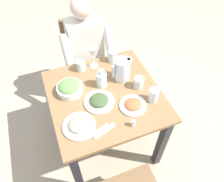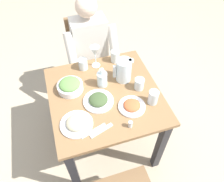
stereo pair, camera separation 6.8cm
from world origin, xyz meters
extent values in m
plane|color=tan|center=(0.00, 0.00, 0.00)|extent=(8.00, 8.00, 0.00)
cube|color=olive|center=(0.00, 0.00, 0.73)|extent=(0.83, 0.83, 0.03)
cube|color=#232328|center=(-0.36, -0.36, 0.36)|extent=(0.06, 0.06, 0.71)
cube|color=#232328|center=(0.36, -0.36, 0.36)|extent=(0.06, 0.06, 0.71)
cube|color=#232328|center=(-0.36, 0.36, 0.36)|extent=(0.06, 0.06, 0.71)
cube|color=#232328|center=(0.36, 0.36, 0.36)|extent=(0.06, 0.06, 0.71)
cube|color=brown|center=(-0.22, -0.88, 0.23)|extent=(0.04, 0.04, 0.45)
cube|color=brown|center=(0.12, -0.88, 0.23)|extent=(0.04, 0.04, 0.45)
cube|color=brown|center=(-0.22, -0.54, 0.23)|extent=(0.04, 0.04, 0.45)
cube|color=brown|center=(0.12, -0.54, 0.23)|extent=(0.04, 0.04, 0.45)
cube|color=brown|center=(-0.05, -0.71, 0.46)|extent=(0.40, 0.40, 0.03)
cube|color=brown|center=(-0.05, -0.89, 0.69)|extent=(0.38, 0.04, 0.42)
cube|color=brown|center=(-0.11, 0.54, 0.23)|extent=(0.04, 0.04, 0.45)
cube|color=silver|center=(-0.05, -0.68, 0.73)|extent=(0.32, 0.20, 0.50)
sphere|color=beige|center=(-0.05, -0.68, 1.10)|extent=(0.19, 0.19, 0.19)
cylinder|color=#473D33|center=(-0.13, -0.49, 0.45)|extent=(0.11, 0.38, 0.11)
cylinder|color=#473D33|center=(-0.13, -0.30, 0.24)|extent=(0.10, 0.10, 0.48)
cylinder|color=silver|center=(-0.25, -0.54, 0.75)|extent=(0.08, 0.23, 0.37)
cylinder|color=#473D33|center=(0.04, -0.49, 0.45)|extent=(0.11, 0.38, 0.11)
cylinder|color=#473D33|center=(0.04, -0.30, 0.24)|extent=(0.10, 0.10, 0.48)
cylinder|color=silver|center=(0.15, -0.54, 0.75)|extent=(0.08, 0.23, 0.37)
cylinder|color=silver|center=(-0.19, -0.11, 0.84)|extent=(0.12, 0.12, 0.19)
cube|color=silver|center=(-0.11, -0.11, 0.85)|extent=(0.02, 0.02, 0.11)
cube|color=silver|center=(-0.24, -0.11, 0.92)|extent=(0.04, 0.03, 0.02)
cylinder|color=white|center=(0.24, -0.12, 0.77)|extent=(0.20, 0.20, 0.05)
ellipsoid|color=#608E47|center=(0.24, -0.12, 0.81)|extent=(0.16, 0.16, 0.06)
cylinder|color=white|center=(0.07, 0.06, 0.75)|extent=(0.22, 0.22, 0.01)
ellipsoid|color=#3D512D|center=(0.07, 0.06, 0.77)|extent=(0.14, 0.14, 0.05)
cylinder|color=white|center=(-0.15, 0.18, 0.75)|extent=(0.20, 0.20, 0.01)
ellipsoid|color=#CC5B33|center=(-0.15, 0.18, 0.77)|extent=(0.12, 0.12, 0.04)
cylinder|color=white|center=(0.26, 0.20, 0.75)|extent=(0.22, 0.22, 0.01)
ellipsoid|color=#B7AD89|center=(0.26, 0.20, 0.77)|extent=(0.14, 0.14, 0.06)
cylinder|color=silver|center=(-0.19, -0.33, 0.80)|extent=(0.08, 0.08, 0.10)
cylinder|color=silver|center=(-0.31, 0.18, 0.80)|extent=(0.07, 0.07, 0.11)
cylinder|color=silver|center=(0.09, -0.33, 0.79)|extent=(0.08, 0.08, 0.09)
cylinder|color=silver|center=(-0.27, 0.02, 0.79)|extent=(0.07, 0.07, 0.09)
cylinder|color=silver|center=(-0.02, -0.33, 0.75)|extent=(0.07, 0.07, 0.01)
cylinder|color=silver|center=(-0.02, -0.33, 0.80)|extent=(0.01, 0.01, 0.10)
cone|color=silver|center=(-0.02, -0.33, 0.89)|extent=(0.08, 0.08, 0.09)
cylinder|color=silver|center=(-0.01, -0.10, 0.80)|extent=(0.08, 0.08, 0.12)
cylinder|color=#993333|center=(-0.01, -0.10, 0.78)|extent=(0.07, 0.07, 0.07)
cylinder|color=silver|center=(-0.01, -0.10, 0.89)|extent=(0.03, 0.03, 0.04)
cylinder|color=white|center=(-0.08, 0.33, 0.77)|extent=(0.03, 0.03, 0.04)
cylinder|color=#B2B2B7|center=(-0.08, 0.33, 0.79)|extent=(0.03, 0.03, 0.01)
cube|color=silver|center=(0.11, 0.30, 0.75)|extent=(0.17, 0.08, 0.01)
cube|color=silver|center=(0.16, 0.29, 0.75)|extent=(0.18, 0.07, 0.01)
camera|label=1|loc=(0.33, 1.00, 2.00)|focal=34.70mm
camera|label=2|loc=(0.27, 1.02, 2.00)|focal=34.70mm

